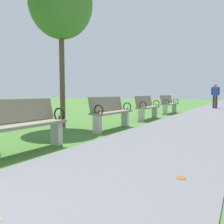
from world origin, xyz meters
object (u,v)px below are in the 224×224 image
park_bench_5 (169,104)px  pedestrian_walking (215,94)px  tree_2 (61,4)px  park_bench_2 (22,124)px  park_bench_4 (147,107)px  park_bench_3 (111,112)px

park_bench_5 → pedestrian_walking: size_ratio=1.00×
tree_2 → pedestrian_walking: bearing=74.7°
park_bench_2 → park_bench_5: bearing=90.0°
park_bench_4 → park_bench_5: (0.00, 2.96, 0.00)m
tree_2 → park_bench_4: bearing=63.0°
park_bench_2 → park_bench_5: (0.00, 8.66, 0.00)m
park_bench_4 → pedestrian_walking: bearing=79.4°
park_bench_4 → pedestrian_walking: (1.57, 8.37, 0.44)m
park_bench_3 → pedestrian_walking: pedestrian_walking is taller
park_bench_2 → tree_2: (-1.54, 2.68, 3.11)m
park_bench_5 → park_bench_2: bearing=-90.0°
park_bench_3 → park_bench_4: same height
park_bench_2 → park_bench_3: same height
park_bench_4 → park_bench_3: bearing=-90.0°
park_bench_4 → tree_2: (-1.54, -3.02, 3.11)m
park_bench_4 → pedestrian_walking: pedestrian_walking is taller
park_bench_4 → pedestrian_walking: size_ratio=0.99×
park_bench_3 → tree_2: size_ratio=0.35×
park_bench_2 → park_bench_4: bearing=90.0°
park_bench_3 → park_bench_4: bearing=90.0°
park_bench_5 → pedestrian_walking: (1.57, 5.41, 0.44)m
park_bench_5 → tree_2: size_ratio=0.35×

